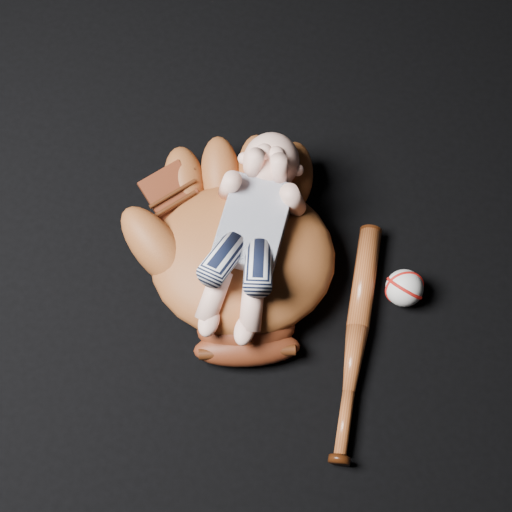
# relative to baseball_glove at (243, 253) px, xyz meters

# --- Properties ---
(baseball_glove) EXTENTS (0.53, 0.57, 0.14)m
(baseball_glove) POSITION_rel_baseball_glove_xyz_m (0.00, 0.00, 0.00)
(baseball_glove) COLOR brown
(baseball_glove) RESTS_ON ground
(newborn_baby) EXTENTS (0.19, 0.38, 0.15)m
(newborn_baby) POSITION_rel_baseball_glove_xyz_m (0.01, 0.01, 0.06)
(newborn_baby) COLOR #F7B69F
(newborn_baby) RESTS_ON baseball_glove
(baseball_bat) EXTENTS (0.08, 0.43, 0.04)m
(baseball_bat) POSITION_rel_baseball_glove_xyz_m (0.23, -0.08, -0.05)
(baseball_bat) COLOR brown
(baseball_bat) RESTS_ON ground
(baseball) EXTENTS (0.07, 0.07, 0.07)m
(baseball) POSITION_rel_baseball_glove_xyz_m (0.29, 0.03, -0.04)
(baseball) COLOR white
(baseball) RESTS_ON ground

